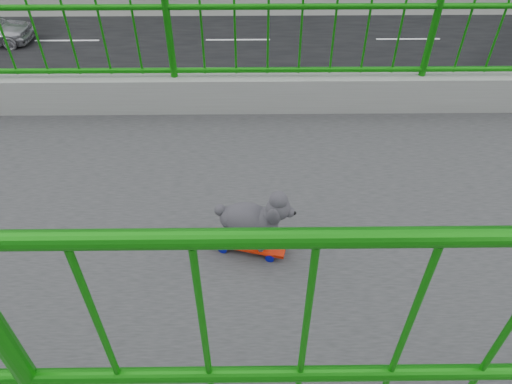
{
  "coord_description": "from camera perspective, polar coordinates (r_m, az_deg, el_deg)",
  "views": [
    {
      "loc": [
        2.03,
        0.62,
        9.08
      ],
      "look_at": [
        -0.4,
        0.65,
        6.93
      ],
      "focal_mm": 32.57,
      "sensor_mm": 36.0,
      "label": 1
    }
  ],
  "objects": [
    {
      "name": "footbridge",
      "position": [
        4.4,
        -8.98,
        -20.66
      ],
      "size": [
        3.0,
        24.0,
        7.0
      ],
      "color": "#2D2D2F",
      "rests_on": "ground"
    },
    {
      "name": "skateboard",
      "position": [
        2.74,
        -0.92,
        -6.41
      ],
      "size": [
        0.24,
        0.46,
        0.06
      ],
      "rotation": [
        0.0,
        0.0,
        -0.25
      ],
      "color": "red",
      "rests_on": "footbridge"
    },
    {
      "name": "road",
      "position": [
        17.56,
        -2.6,
        10.37
      ],
      "size": [
        18.0,
        90.0,
        0.02
      ],
      "primitive_type": "cube",
      "color": "black",
      "rests_on": "ground"
    },
    {
      "name": "railing",
      "position": [
        2.82,
        -13.19,
        -1.17
      ],
      "size": [
        3.0,
        24.0,
        1.42
      ],
      "color": "gray",
      "rests_on": "footbridge"
    },
    {
      "name": "poodle",
      "position": [
        2.58,
        -0.44,
        -3.23
      ],
      "size": [
        0.26,
        0.45,
        0.38
      ],
      "rotation": [
        0.0,
        0.0,
        -0.25
      ],
      "color": "#28262A",
      "rests_on": "skateboard"
    }
  ]
}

